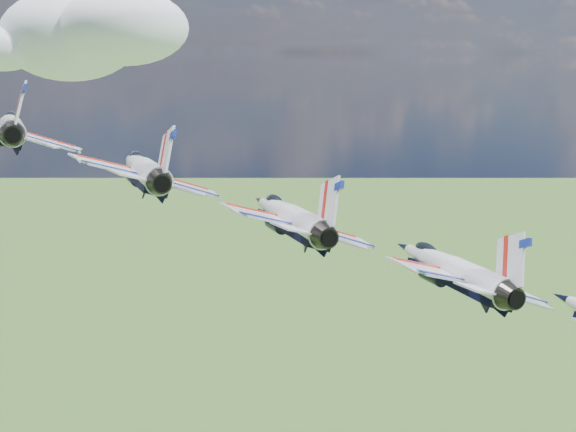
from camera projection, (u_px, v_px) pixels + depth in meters
name	position (u px, v px, depth m)	size (l,w,h in m)	color
cloud_far	(58.00, 36.00, 249.42)	(62.34, 48.98, 24.49)	white
jet_0	(10.00, 126.00, 71.23)	(11.78, 17.44, 5.21)	silver
jet_1	(142.00, 169.00, 67.93)	(11.78, 17.44, 5.21)	silver
jet_2	(288.00, 216.00, 64.64)	(11.78, 17.44, 5.21)	silver
jet_3	(449.00, 268.00, 61.34)	(11.78, 17.44, 5.21)	white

